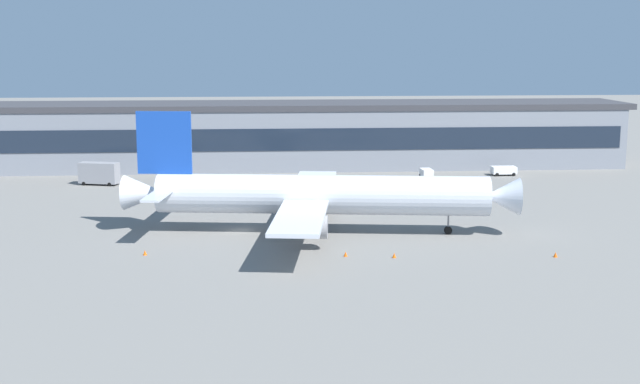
{
  "coord_description": "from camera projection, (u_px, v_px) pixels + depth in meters",
  "views": [
    {
      "loc": [
        2.36,
        -115.19,
        25.79
      ],
      "look_at": [
        11.23,
        1.66,
        5.0
      ],
      "focal_mm": 47.11,
      "sensor_mm": 36.0,
      "label": 1
    }
  ],
  "objects": [
    {
      "name": "ground_plane",
      "position": [
        241.0,
        230.0,
        117.42
      ],
      "size": [
        600.0,
        600.0,
        0.0
      ],
      "primitive_type": "plane",
      "color": "slate"
    },
    {
      "name": "terminal_building",
      "position": [
        245.0,
        135.0,
        176.51
      ],
      "size": [
        160.79,
        19.07,
        13.54
      ],
      "color": "gray",
      "rests_on": "ground_plane"
    },
    {
      "name": "traffic_cone_2",
      "position": [
        346.0,
        254.0,
        102.93
      ],
      "size": [
        0.49,
        0.49,
        0.61
      ],
      "primitive_type": "cone",
      "color": "#F2590C",
      "rests_on": "ground_plane"
    },
    {
      "name": "traffic_cone_3",
      "position": [
        145.0,
        253.0,
        103.57
      ],
      "size": [
        0.5,
        0.5,
        0.62
      ],
      "primitive_type": "cone",
      "color": "#F2590C",
      "rests_on": "ground_plane"
    },
    {
      "name": "catering_truck",
      "position": [
        100.0,
        173.0,
        154.73
      ],
      "size": [
        7.63,
        4.36,
        4.15
      ],
      "color": "gray",
      "rests_on": "ground_plane"
    },
    {
      "name": "airliner",
      "position": [
        316.0,
        195.0,
        115.08
      ],
      "size": [
        54.57,
        46.72,
        16.67
      ],
      "color": "silver",
      "rests_on": "ground_plane"
    },
    {
      "name": "pushback_tractor",
      "position": [
        503.0,
        170.0,
        166.18
      ],
      "size": [
        4.8,
        2.64,
        1.75
      ],
      "color": "white",
      "rests_on": "ground_plane"
    },
    {
      "name": "baggage_tug",
      "position": [
        426.0,
        173.0,
        162.4
      ],
      "size": [
        2.27,
        3.7,
        1.85
      ],
      "color": "white",
      "rests_on": "ground_plane"
    },
    {
      "name": "traffic_cone_0",
      "position": [
        394.0,
        255.0,
        102.29
      ],
      "size": [
        0.49,
        0.49,
        0.61
      ],
      "primitive_type": "cone",
      "color": "#F2590C",
      "rests_on": "ground_plane"
    },
    {
      "name": "traffic_cone_1",
      "position": [
        555.0,
        255.0,
        102.58
      ],
      "size": [
        0.5,
        0.5,
        0.63
      ],
      "primitive_type": "cone",
      "color": "#F2590C",
      "rests_on": "ground_plane"
    }
  ]
}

